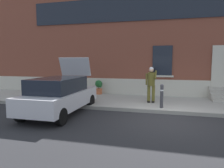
{
  "coord_description": "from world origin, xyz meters",
  "views": [
    {
      "loc": [
        -0.12,
        -7.54,
        2.15
      ],
      "look_at": [
        -2.49,
        1.6,
        1.1
      ],
      "focal_mm": 32.59,
      "sensor_mm": 36.0,
      "label": 1
    }
  ],
  "objects_px": {
    "bollard_near_person": "(162,95)",
    "planter_terracotta": "(99,87)",
    "person_on_phone": "(151,82)",
    "hatchback_car_silver": "(60,95)",
    "planter_cream": "(71,86)"
  },
  "relations": [
    {
      "from": "bollard_near_person",
      "to": "person_on_phone",
      "type": "xyz_separation_m",
      "value": [
        -0.52,
        0.97,
        0.44
      ]
    },
    {
      "from": "bollard_near_person",
      "to": "person_on_phone",
      "type": "height_order",
      "value": "person_on_phone"
    },
    {
      "from": "hatchback_car_silver",
      "to": "planter_cream",
      "type": "relative_size",
      "value": 4.74
    },
    {
      "from": "hatchback_car_silver",
      "to": "bollard_near_person",
      "type": "height_order",
      "value": "hatchback_car_silver"
    },
    {
      "from": "planter_terracotta",
      "to": "person_on_phone",
      "type": "bearing_deg",
      "value": -30.08
    },
    {
      "from": "hatchback_car_silver",
      "to": "person_on_phone",
      "type": "bearing_deg",
      "value": 34.66
    },
    {
      "from": "hatchback_car_silver",
      "to": "planter_terracotta",
      "type": "xyz_separation_m",
      "value": [
        0.25,
        4.33,
        -0.19
      ]
    },
    {
      "from": "person_on_phone",
      "to": "planter_terracotta",
      "type": "bearing_deg",
      "value": 156.1
    },
    {
      "from": "person_on_phone",
      "to": "planter_cream",
      "type": "relative_size",
      "value": 2.03
    },
    {
      "from": "person_on_phone",
      "to": "planter_cream",
      "type": "bearing_deg",
      "value": 165.83
    },
    {
      "from": "person_on_phone",
      "to": "planter_terracotta",
      "type": "height_order",
      "value": "person_on_phone"
    },
    {
      "from": "bollard_near_person",
      "to": "planter_terracotta",
      "type": "xyz_separation_m",
      "value": [
        -3.79,
        2.87,
        -0.11
      ]
    },
    {
      "from": "planter_terracotta",
      "to": "bollard_near_person",
      "type": "bearing_deg",
      "value": -37.09
    },
    {
      "from": "planter_cream",
      "to": "hatchback_car_silver",
      "type": "bearing_deg",
      "value": -69.91
    },
    {
      "from": "planter_cream",
      "to": "planter_terracotta",
      "type": "distance_m",
      "value": 1.83
    }
  ]
}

